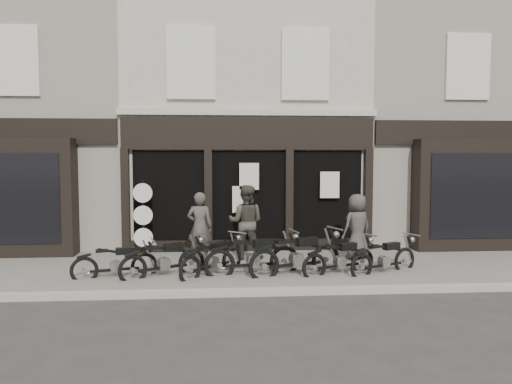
{
  "coord_description": "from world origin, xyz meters",
  "views": [
    {
      "loc": [
        -0.84,
        -11.18,
        2.84
      ],
      "look_at": [
        0.11,
        1.6,
        1.9
      ],
      "focal_mm": 35.0,
      "sensor_mm": 36.0,
      "label": 1
    }
  ],
  "objects": [
    {
      "name": "central_building",
      "position": [
        0.0,
        5.95,
        4.08
      ],
      "size": [
        7.3,
        6.22,
        8.34
      ],
      "color": "#BBB3A0",
      "rests_on": "ground"
    },
    {
      "name": "man_left",
      "position": [
        -1.34,
        1.55,
        1.01
      ],
      "size": [
        0.7,
        0.51,
        1.79
      ],
      "primitive_type": "imported",
      "rotation": [
        0.0,
        0.0,
        3.01
      ],
      "color": "#413C35",
      "rests_on": "pavement"
    },
    {
      "name": "kerb",
      "position": [
        0.0,
        -1.25,
        0.07
      ],
      "size": [
        30.0,
        0.25,
        0.13
      ],
      "primitive_type": "cube",
      "color": "gray",
      "rests_on": "ground_plane"
    },
    {
      "name": "motorcycle_3",
      "position": [
        -0.05,
        0.16,
        0.43
      ],
      "size": [
        2.25,
        0.78,
        1.09
      ],
      "rotation": [
        0.0,
        0.0,
        0.2
      ],
      "color": "black",
      "rests_on": "ground"
    },
    {
      "name": "motorcycle_2",
      "position": [
        -1.0,
        0.22,
        0.39
      ],
      "size": [
        1.55,
        1.67,
        0.98
      ],
      "rotation": [
        0.0,
        0.0,
        0.83
      ],
      "color": "black",
      "rests_on": "ground"
    },
    {
      "name": "motorcycle_5",
      "position": [
        1.95,
        0.07,
        0.38
      ],
      "size": [
        1.89,
        1.05,
        0.96
      ],
      "rotation": [
        0.0,
        0.0,
        0.41
      ],
      "color": "black",
      "rests_on": "ground"
    },
    {
      "name": "advert_sign_post",
      "position": [
        -2.91,
        2.45,
        1.05
      ],
      "size": [
        0.53,
        0.34,
        2.16
      ],
      "rotation": [
        0.0,
        0.0,
        -0.05
      ],
      "color": "black",
      "rests_on": "ground"
    },
    {
      "name": "man_right",
      "position": [
        2.76,
        1.53,
        0.98
      ],
      "size": [
        0.99,
        0.84,
        1.72
      ],
      "primitive_type": "imported",
      "rotation": [
        0.0,
        0.0,
        3.56
      ],
      "color": "#403A35",
      "rests_on": "pavement"
    },
    {
      "name": "neighbour_left",
      "position": [
        -6.35,
        5.9,
        4.04
      ],
      "size": [
        5.6,
        6.73,
        8.34
      ],
      "color": "gray",
      "rests_on": "ground"
    },
    {
      "name": "ground_plane",
      "position": [
        0.0,
        0.0,
        0.0
      ],
      "size": [
        90.0,
        90.0,
        0.0
      ],
      "primitive_type": "plane",
      "color": "#2D2B28",
      "rests_on": "ground"
    },
    {
      "name": "motorcycle_4",
      "position": [
        0.94,
        0.06,
        0.45
      ],
      "size": [
        2.27,
        1.12,
        1.13
      ],
      "rotation": [
        0.0,
        0.0,
        0.35
      ],
      "color": "black",
      "rests_on": "ground"
    },
    {
      "name": "motorcycle_1",
      "position": [
        -2.1,
        0.13,
        0.4
      ],
      "size": [
        1.9,
        1.25,
        1.0
      ],
      "rotation": [
        0.0,
        0.0,
        0.5
      ],
      "color": "black",
      "rests_on": "ground"
    },
    {
      "name": "motorcycle_6",
      "position": [
        3.0,
        0.07,
        0.38
      ],
      "size": [
        1.85,
        1.12,
        0.96
      ],
      "rotation": [
        0.0,
        0.0,
        0.45
      ],
      "color": "black",
      "rests_on": "ground"
    },
    {
      "name": "neighbour_right",
      "position": [
        6.35,
        5.9,
        4.04
      ],
      "size": [
        5.6,
        6.73,
        8.34
      ],
      "color": "gray",
      "rests_on": "ground"
    },
    {
      "name": "man_centre",
      "position": [
        -0.15,
        1.8,
        1.09
      ],
      "size": [
        1.08,
        0.92,
        1.95
      ],
      "primitive_type": "imported",
      "rotation": [
        0.0,
        0.0,
        2.93
      ],
      "color": "#3C3830",
      "rests_on": "pavement"
    },
    {
      "name": "pavement",
      "position": [
        0.0,
        0.9,
        0.06
      ],
      "size": [
        30.0,
        4.2,
        0.12
      ],
      "primitive_type": "cube",
      "color": "#605C55",
      "rests_on": "ground_plane"
    },
    {
      "name": "motorcycle_0",
      "position": [
        -3.17,
        0.1,
        0.37
      ],
      "size": [
        1.87,
        0.79,
        0.92
      ],
      "rotation": [
        0.0,
        0.0,
        0.28
      ],
      "color": "black",
      "rests_on": "ground"
    }
  ]
}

